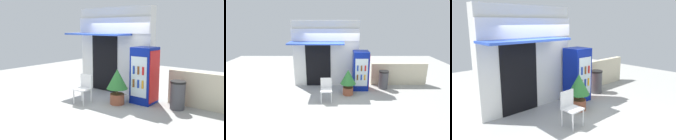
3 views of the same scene
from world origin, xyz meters
The scene contains 7 objects.
ground centered at (0.00, 0.00, 0.00)m, with size 16.00×16.00×0.00m, color #A3A39E.
storefront_building centered at (-0.35, 1.44, 1.57)m, with size 3.09×1.20×3.04m.
drink_cooler centered at (1.25, 0.88, 0.88)m, with size 0.70×0.73×1.76m.
plastic_chair centered at (-0.23, -0.29, 0.53)m, with size 0.46×0.45×0.90m.
potted_plant_near_shop centered at (0.66, 0.26, 0.67)m, with size 0.65×0.65×1.10m.
trash_bin centered at (2.32, 0.94, 0.42)m, with size 0.44×0.44×0.84m.
stone_boundary_wall centered at (3.18, 1.45, 0.53)m, with size 2.67×0.21×1.06m, color beige.
Camera 1 is at (4.97, -5.55, 2.36)m, focal length 38.80 mm.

